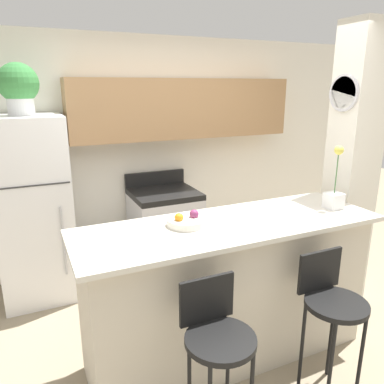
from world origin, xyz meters
TOP-DOWN VIEW (x-y plane):
  - ground_plane at (0.00, 0.00)m, footprint 14.00×14.00m
  - wall_back at (0.15, 1.86)m, footprint 5.60×0.38m
  - pillar_right at (1.38, 0.25)m, footprint 0.38×0.32m
  - counter_bar at (0.00, 0.00)m, footprint 2.23×0.72m
  - refrigerator at (-1.25, 1.54)m, footprint 0.67×0.68m
  - stove_range at (0.07, 1.56)m, footprint 0.71×0.65m
  - bar_stool_left at (-0.42, -0.59)m, footprint 0.40×0.40m
  - bar_stool_right at (0.42, -0.59)m, footprint 0.40×0.40m
  - potted_plant_on_fridge at (-1.25, 1.54)m, footprint 0.35×0.35m
  - orchid_vase at (0.90, -0.05)m, footprint 0.12×0.12m
  - fruit_bowl at (-0.31, 0.09)m, footprint 0.27×0.27m
  - trash_bin at (-0.70, 1.31)m, footprint 0.28×0.28m

SIDE VIEW (x-z plane):
  - ground_plane at x=0.00m, z-range 0.00..0.00m
  - trash_bin at x=-0.70m, z-range 0.00..0.38m
  - stove_range at x=0.07m, z-range -0.07..1.00m
  - counter_bar at x=0.00m, z-range 0.00..1.09m
  - bar_stool_left at x=-0.42m, z-range 0.17..1.16m
  - bar_stool_right at x=0.42m, z-range 0.17..1.16m
  - refrigerator at x=-1.25m, z-range 0.00..1.77m
  - fruit_bowl at x=-0.31m, z-range 1.07..1.17m
  - orchid_vase at x=0.90m, z-range 0.97..1.46m
  - pillar_right at x=1.38m, z-range 0.01..2.56m
  - wall_back at x=0.15m, z-range 0.19..2.74m
  - potted_plant_on_fridge at x=-1.25m, z-range 1.79..2.24m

